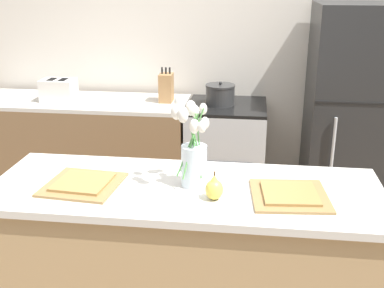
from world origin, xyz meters
The scene contains 12 objects.
back_wall centered at (0.00, 2.00, 1.35)m, with size 5.20×0.08×2.70m.
kitchen_island centered at (0.00, 0.00, 0.47)m, with size 1.80×0.66×0.93m.
back_counter centered at (-1.06, 1.60, 0.45)m, with size 1.68×0.60×0.90m.
stove_range centered at (0.10, 1.60, 0.45)m, with size 0.60×0.61×0.90m.
refrigerator centered at (1.05, 1.60, 0.83)m, with size 0.68×0.67×1.66m.
flower_vase centered at (0.03, 0.02, 1.10)m, with size 0.16×0.19×0.42m.
pear_figurine centered at (0.14, -0.11, 0.98)m, with size 0.08×0.08×0.13m.
plate_setting_left centered at (-0.47, -0.05, 0.94)m, with size 0.36×0.36×0.02m.
plate_setting_right centered at (0.47, -0.05, 0.94)m, with size 0.36×0.36×0.02m.
toaster centered at (-1.23, 1.55, 0.99)m, with size 0.28×0.18×0.17m.
cooking_pot centered at (0.04, 1.59, 0.98)m, with size 0.23×0.23×0.18m.
knife_block centered at (-0.38, 1.64, 1.01)m, with size 0.10×0.14×0.27m.
Camera 1 is at (0.29, -1.99, 1.86)m, focal length 45.00 mm.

